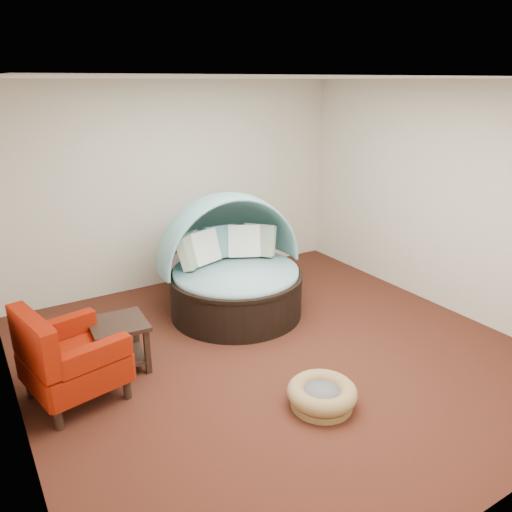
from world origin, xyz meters
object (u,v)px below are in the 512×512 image
canopy_daybed (232,259)px  red_armchair (68,358)px  pet_basket (322,395)px  side_table (119,339)px

canopy_daybed → red_armchair: size_ratio=1.96×
pet_basket → red_armchair: red_armchair is taller
canopy_daybed → red_armchair: canopy_daybed is taller
canopy_daybed → red_armchair: bearing=-153.5°
canopy_daybed → pet_basket: canopy_daybed is taller
pet_basket → red_armchair: size_ratio=0.69×
pet_basket → side_table: size_ratio=1.13×
pet_basket → red_armchair: 2.30m
pet_basket → side_table: side_table is taller
side_table → canopy_daybed: bearing=19.8°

